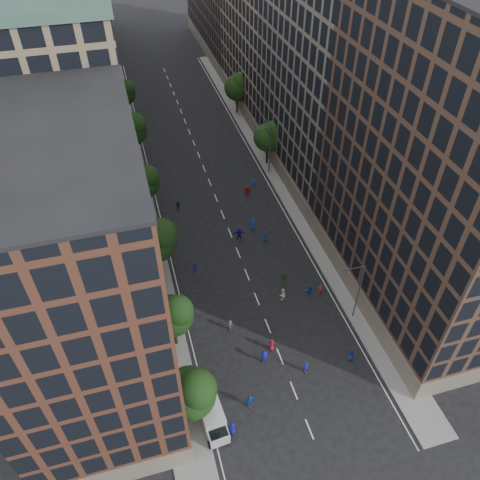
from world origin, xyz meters
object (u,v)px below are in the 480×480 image
(skater_2, at_px, (350,357))
(skater_0, at_px, (232,428))
(skater_1, at_px, (306,367))
(streetlamp_far, at_px, (269,147))
(streetlamp_near, at_px, (358,289))
(cargo_van, at_px, (213,418))

(skater_2, bearing_deg, skater_0, 18.20)
(skater_1, relative_size, skater_2, 0.99)
(skater_0, xyz_separation_m, skater_1, (9.67, 4.59, -0.01))
(skater_1, xyz_separation_m, skater_2, (5.35, -0.11, 0.01))
(skater_2, bearing_deg, streetlamp_far, -92.82)
(skater_1, height_order, skater_2, skater_2)
(streetlamp_near, bearing_deg, skater_0, -150.41)
(streetlamp_far, xyz_separation_m, cargo_van, (-19.68, -41.89, -3.81))
(skater_1, bearing_deg, streetlamp_near, -158.92)
(skater_2, bearing_deg, streetlamp_near, -115.85)
(skater_0, distance_m, skater_2, 15.68)
(skater_0, bearing_deg, skater_1, -172.04)
(streetlamp_near, distance_m, skater_0, 21.14)
(streetlamp_far, distance_m, cargo_van, 46.44)
(streetlamp_near, height_order, cargo_van, streetlamp_near)
(skater_0, bearing_deg, skater_2, 179.19)
(streetlamp_far, relative_size, skater_0, 5.12)
(streetlamp_near, xyz_separation_m, skater_0, (-18.00, -10.22, -4.28))
(streetlamp_far, distance_m, skater_1, 39.75)
(cargo_van, height_order, skater_1, cargo_van)
(streetlamp_near, relative_size, cargo_van, 1.81)
(streetlamp_far, height_order, skater_0, streetlamp_far)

